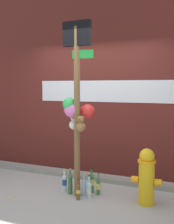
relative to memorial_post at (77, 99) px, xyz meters
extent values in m
plane|color=#9E9B93|center=(-0.13, -0.24, -1.48)|extent=(14.00, 14.00, 0.00)
cube|color=#561E19|center=(-0.13, 1.27, 0.31)|extent=(10.00, 0.20, 3.58)
cube|color=silver|center=(0.40, 1.16, 0.10)|extent=(3.46, 0.01, 0.40)
cube|color=gray|center=(-0.13, 0.73, -1.44)|extent=(8.00, 0.12, 0.08)
cylinder|color=brown|center=(0.02, -0.03, -0.21)|extent=(0.09, 0.09, 2.54)
cube|color=#198C33|center=(0.11, -0.03, 0.66)|extent=(0.31, 0.06, 0.12)
cube|color=black|center=(0.02, -0.03, 0.96)|extent=(0.44, 0.11, 0.36)
sphere|color=green|center=(-0.12, -0.01, -0.08)|extent=(0.20, 0.20, 0.20)
sphere|color=#D66BB2|center=(-0.08, 0.01, -0.16)|extent=(0.25, 0.25, 0.25)
sphere|color=red|center=(0.14, 0.10, -0.19)|extent=(0.22, 0.22, 0.22)
sphere|color=brown|center=(0.12, -0.12, -0.40)|extent=(0.14, 0.14, 0.14)
sphere|color=brown|center=(0.12, -0.12, -0.29)|extent=(0.10, 0.10, 0.10)
sphere|color=brown|center=(0.09, -0.12, -0.25)|extent=(0.04, 0.04, 0.04)
sphere|color=brown|center=(0.16, -0.12, -0.25)|extent=(0.04, 0.04, 0.04)
sphere|color=brown|center=(0.12, -0.16, -0.29)|extent=(0.04, 0.04, 0.04)
sphere|color=silver|center=(-0.08, 0.06, -0.40)|extent=(0.15, 0.15, 0.15)
sphere|color=silver|center=(-0.08, 0.06, -0.28)|extent=(0.11, 0.11, 0.11)
sphere|color=silver|center=(-0.11, 0.06, -0.25)|extent=(0.04, 0.04, 0.04)
sphere|color=silver|center=(-0.04, 0.06, -0.25)|extent=(0.04, 0.04, 0.04)
sphere|color=#9D9992|center=(-0.08, 0.02, -0.28)|extent=(0.04, 0.04, 0.04)
cylinder|color=gold|center=(1.05, 0.07, -1.17)|extent=(0.22, 0.22, 0.61)
cylinder|color=orange|center=(1.05, 0.07, -0.85)|extent=(0.26, 0.26, 0.03)
sphere|color=gold|center=(1.05, 0.07, -0.78)|extent=(0.21, 0.21, 0.21)
cylinder|color=orange|center=(0.89, 0.07, -1.14)|extent=(0.10, 0.10, 0.10)
cylinder|color=orange|center=(1.22, 0.07, -1.14)|extent=(0.10, 0.10, 0.10)
cylinder|color=brown|center=(0.10, -0.17, -1.37)|extent=(0.06, 0.06, 0.21)
cone|color=brown|center=(0.10, -0.17, -1.25)|extent=(0.06, 0.06, 0.02)
cylinder|color=brown|center=(0.10, -0.17, -1.21)|extent=(0.02, 0.02, 0.06)
cylinder|color=#D8C64C|center=(0.10, -0.17, -1.35)|extent=(0.06, 0.06, 0.06)
cylinder|color=black|center=(0.10, -0.17, -1.17)|extent=(0.03, 0.03, 0.01)
cylinder|color=#337038|center=(0.17, 0.18, -1.34)|extent=(0.07, 0.07, 0.28)
cone|color=#337038|center=(0.17, 0.18, -1.18)|extent=(0.07, 0.07, 0.03)
cylinder|color=#337038|center=(0.17, 0.18, -1.13)|extent=(0.03, 0.03, 0.07)
cylinder|color=#D8C64C|center=(0.17, 0.18, -1.31)|extent=(0.08, 0.08, 0.10)
cylinder|color=black|center=(0.17, 0.18, -1.09)|extent=(0.04, 0.04, 0.01)
cylinder|color=silver|center=(-0.25, 0.06, -1.35)|extent=(0.07, 0.07, 0.24)
cone|color=silver|center=(-0.25, 0.06, -1.22)|extent=(0.07, 0.07, 0.03)
cylinder|color=silver|center=(-0.25, 0.06, -1.17)|extent=(0.03, 0.03, 0.07)
cylinder|color=#1E478C|center=(-0.25, 0.06, -1.33)|extent=(0.07, 0.07, 0.09)
cylinder|color=gold|center=(-0.25, 0.06, -1.13)|extent=(0.04, 0.04, 0.01)
cylinder|color=#337038|center=(0.30, 0.14, -1.35)|extent=(0.06, 0.06, 0.25)
cone|color=#337038|center=(0.30, 0.14, -1.22)|extent=(0.06, 0.06, 0.02)
cylinder|color=#337038|center=(0.30, 0.14, -1.16)|extent=(0.02, 0.02, 0.08)
cylinder|color=#D8C64C|center=(0.30, 0.14, -1.35)|extent=(0.06, 0.06, 0.09)
cylinder|color=black|center=(0.30, 0.14, -1.12)|extent=(0.02, 0.02, 0.01)
cylinder|color=#B2DBEA|center=(0.21, -0.02, -1.37)|extent=(0.07, 0.07, 0.21)
cone|color=#B2DBEA|center=(0.21, -0.02, -1.25)|extent=(0.07, 0.07, 0.03)
cylinder|color=#B2DBEA|center=(0.21, -0.02, -1.19)|extent=(0.03, 0.03, 0.09)
cylinder|color=silver|center=(0.21, -0.02, -1.38)|extent=(0.07, 0.07, 0.07)
cylinder|color=black|center=(0.21, -0.02, -1.14)|extent=(0.03, 0.03, 0.01)
cylinder|color=#337038|center=(-0.11, 0.00, -1.34)|extent=(0.07, 0.07, 0.28)
cone|color=#337038|center=(-0.11, 0.00, -1.19)|extent=(0.07, 0.07, 0.03)
cylinder|color=#337038|center=(-0.11, 0.00, -1.13)|extent=(0.03, 0.03, 0.08)
cylinder|color=gold|center=(-0.11, 0.00, -1.08)|extent=(0.03, 0.03, 0.01)
cylinder|color=#93CCE0|center=(0.11, 0.01, -1.36)|extent=(0.06, 0.06, 0.23)
cone|color=#93CCE0|center=(0.11, 0.01, -1.23)|extent=(0.06, 0.06, 0.02)
cylinder|color=#93CCE0|center=(0.11, 0.01, -1.18)|extent=(0.03, 0.03, 0.08)
cylinder|color=gold|center=(0.11, 0.01, -1.13)|extent=(0.03, 0.03, 0.01)
cube|color=tan|center=(-0.86, -0.53, -1.47)|extent=(0.10, 0.12, 0.01)
camera|label=1|loc=(1.82, -3.86, 0.20)|focal=45.60mm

